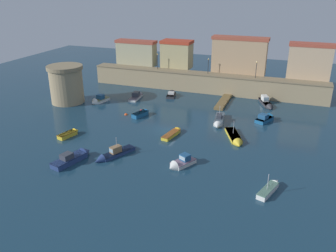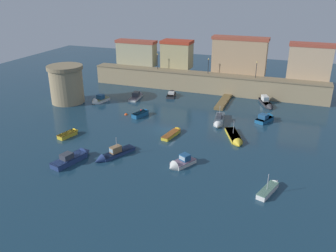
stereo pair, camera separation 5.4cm
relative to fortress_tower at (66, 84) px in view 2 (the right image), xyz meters
name	(u,v)px [view 2 (the right image)]	position (x,y,z in m)	size (l,w,h in m)	color
ground_plane	(167,130)	(25.65, -6.84, -4.10)	(138.29, 138.29, 0.00)	#19384C
quay_wall	(204,82)	(25.65, 17.87, -1.83)	(55.76, 3.63, 4.50)	#9E8966
old_town_backdrop	(217,56)	(27.65, 21.27, 3.99)	(51.53, 4.66, 8.55)	tan
fortress_tower	(66,84)	(0.00, 0.00, 0.00)	(7.51, 7.51, 8.07)	#9E8966
pier_dock	(223,102)	(31.93, 11.13, -3.84)	(1.87, 10.14, 0.70)	brown
quay_lamp_0	(158,59)	(13.90, 17.87, 2.89)	(0.32, 0.32, 3.78)	black
quay_lamp_1	(208,64)	(26.59, 17.87, 2.75)	(0.32, 0.32, 3.53)	black
quay_lamp_2	(256,67)	(37.50, 17.87, 2.81)	(0.32, 0.32, 3.64)	black
moored_boat_0	(235,139)	(37.79, -7.14, -3.80)	(4.46, 7.43, 3.37)	gold
moored_boat_1	(267,103)	(40.86, 12.86, -3.60)	(4.07, 7.08, 2.11)	#333338
moored_boat_2	(180,163)	(31.97, -18.72, -3.66)	(3.70, 4.82, 2.10)	silver
moored_boat_3	(112,154)	(21.49, -19.56, -3.70)	(4.29, 7.09, 3.38)	navy
moored_boat_4	(70,133)	(10.96, -15.09, -3.71)	(2.23, 4.45, 1.23)	gold
moored_boat_5	(137,95)	(12.71, 8.34, -3.67)	(2.26, 6.53, 2.04)	silver
moored_boat_6	(172,94)	(19.66, 12.11, -3.72)	(2.55, 4.76, 1.63)	#333338
moored_boat_7	(142,113)	(18.54, -1.98, -3.65)	(2.63, 4.66, 1.26)	#195689
moored_boat_8	(219,121)	(33.55, -0.64, -3.60)	(2.43, 7.25, 3.30)	silver
moored_boat_9	(266,118)	(41.69, 3.69, -3.59)	(3.67, 5.16, 2.07)	#195689
moored_boat_10	(270,188)	(44.62, -20.83, -3.71)	(2.76, 5.45, 3.02)	white
moored_boat_11	(173,133)	(27.41, -8.56, -3.76)	(2.17, 5.88, 1.18)	gold
moored_boat_12	(74,157)	(16.80, -22.46, -3.57)	(3.40, 7.06, 2.08)	navy
moored_boat_13	(99,100)	(6.40, 2.05, -3.60)	(2.82, 4.99, 2.16)	white
mooring_buoy_0	(126,115)	(15.39, -2.72, -4.10)	(0.65, 0.65, 0.65)	#EA4C19
mooring_buoy_1	(141,111)	(17.35, 0.28, -4.10)	(0.64, 0.64, 0.64)	red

